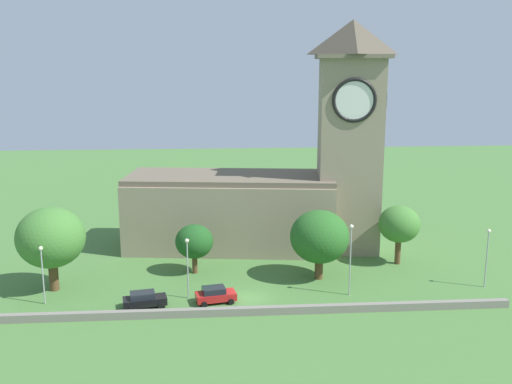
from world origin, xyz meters
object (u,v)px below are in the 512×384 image
object	(u,v)px
car_red	(215,295)
tree_churchyard	(194,242)
church	(275,183)
car_black	(144,299)
streetlamp_east_mid	(487,248)
tree_riverside_east	(51,238)
streetlamp_west_mid	(187,258)
tree_riverside_west	(320,237)
streetlamp_central	(351,249)
streetlamp_west_end	(42,265)
tree_by_tower	(399,224)

from	to	relation	value
car_red	tree_churchyard	size ratio (longest dim) A/B	0.74
church	car_black	world-z (taller)	church
streetlamp_east_mid	tree_riverside_east	xyz separation A→B (m)	(-47.78, 2.73, 1.47)
car_black	streetlamp_west_mid	distance (m)	6.05
tree_riverside_west	car_black	bearing A→B (deg)	-160.53
car_red	streetlamp_east_mid	bearing A→B (deg)	3.97
church	car_black	xyz separation A→B (m)	(-15.53, -19.46, -8.08)
car_black	streetlamp_central	bearing A→B (deg)	4.35
church	tree_churchyard	bearing A→B (deg)	-137.64
car_red	streetlamp_east_mid	world-z (taller)	streetlamp_east_mid
tree_riverside_west	tree_riverside_east	bearing A→B (deg)	-177.47
streetlamp_west_mid	car_red	bearing A→B (deg)	-25.29
tree_riverside_east	tree_riverside_west	size ratio (longest dim) A/B	1.15
car_red	streetlamp_east_mid	distance (m)	30.37
car_red	tree_churchyard	world-z (taller)	tree_churchyard
car_black	church	bearing A→B (deg)	51.40
streetlamp_west_end	tree_riverside_west	bearing A→B (deg)	9.92
tree_churchyard	car_red	bearing A→B (deg)	-75.37
car_black	streetlamp_west_end	bearing A→B (deg)	171.15
streetlamp_west_mid	streetlamp_east_mid	world-z (taller)	streetlamp_east_mid
car_red	streetlamp_west_end	size ratio (longest dim) A/B	0.71
tree_churchyard	tree_by_tower	world-z (taller)	tree_by_tower
church	streetlamp_west_end	size ratio (longest dim) A/B	5.61
church	car_red	world-z (taller)	church
car_red	tree_riverside_west	distance (m)	14.15
streetlamp_east_mid	tree_by_tower	world-z (taller)	tree_by_tower
streetlamp_central	tree_by_tower	distance (m)	12.72
streetlamp_east_mid	tree_riverside_east	world-z (taller)	tree_riverside_east
church	car_black	bearing A→B (deg)	-128.60
church	tree_churchyard	xyz separation A→B (m)	(-10.64, -9.70, -5.00)
church	tree_riverside_east	size ratio (longest dim) A/B	3.74
streetlamp_central	streetlamp_east_mid	bearing A→B (deg)	4.13
streetlamp_west_mid	tree_churchyard	xyz separation A→B (m)	(0.50, 7.72, -0.54)
car_black	tree_riverside_east	size ratio (longest dim) A/B	0.50
tree_riverside_east	tree_riverside_west	distance (m)	29.79
church	streetlamp_west_end	world-z (taller)	church
car_black	streetlamp_central	xyz separation A→B (m)	(21.71, 1.65, 4.35)
car_red	streetlamp_east_mid	xyz separation A→B (m)	(30.08, 2.09, 3.67)
church	tree_riverside_east	world-z (taller)	church
car_red	tree_riverside_west	size ratio (longest dim) A/B	0.55
church	streetlamp_west_end	bearing A→B (deg)	-145.52
car_red	streetlamp_west_mid	xyz separation A→B (m)	(-2.86, 1.35, 3.60)
tree_riverside_west	church	bearing A→B (deg)	106.64
streetlamp_west_end	tree_by_tower	distance (m)	41.63
tree_riverside_east	streetlamp_west_mid	bearing A→B (deg)	-13.15
streetlamp_west_mid	streetlamp_central	bearing A→B (deg)	-1.30
car_red	streetlamp_west_mid	size ratio (longest dim) A/B	0.67
streetlamp_central	tree_riverside_west	xyz separation A→B (m)	(-2.40, 5.17, -0.13)
car_red	tree_churchyard	bearing A→B (deg)	104.63
streetlamp_west_end	tree_riverside_east	bearing A→B (deg)	90.12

